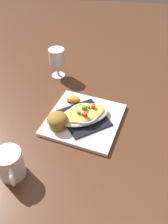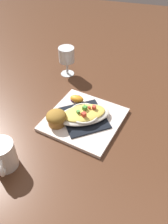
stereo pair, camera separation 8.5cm
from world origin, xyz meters
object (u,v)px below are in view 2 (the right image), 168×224
Objects in this scene: square_plate at (84,119)px; orange_garnish at (77,99)px; muffin at (56,118)px; coffee_mug at (3,157)px; stemmed_glass at (67,56)px; gratin_dish at (84,114)px.

square_plate is 0.10m from orange_garnish.
muffin reaches higher than orange_garnish.
coffee_mug reaches higher than muffin.
stemmed_glass reaches higher than orange_garnish.
coffee_mug is 0.81× the size of stemmed_glass.
square_plate is at bearing 119.23° from stemmed_glass.
muffin is at bearing 77.33° from orange_garnish.
muffin is at bearing 101.96° from stemmed_glass.
stemmed_glass reaches higher than gratin_dish.
stemmed_glass is (0.15, -0.28, 0.06)m from gratin_dish.
muffin reaches higher than gratin_dish.
gratin_dish is (-0.00, -0.00, 0.03)m from square_plate.
gratin_dish is at bearing 119.24° from stemmed_glass.
square_plate is 1.97× the size of stemmed_glass.
orange_garnish is 0.48× the size of stemmed_glass.
gratin_dish is 0.10m from muffin.
gratin_dish reaches higher than square_plate.
coffee_mug reaches higher than square_plate.
coffee_mug is at bearing 54.33° from gratin_dish.
coffee_mug is (0.18, 0.25, 0.01)m from gratin_dish.
orange_garnish is (0.05, -0.09, 0.02)m from square_plate.
muffin is at bearing -115.53° from coffee_mug.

